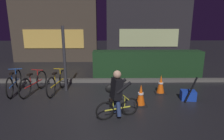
{
  "coord_description": "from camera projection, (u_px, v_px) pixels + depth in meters",
  "views": [
    {
      "loc": [
        0.12,
        -5.41,
        2.4
      ],
      "look_at": [
        0.2,
        0.6,
        0.9
      ],
      "focal_mm": 31.25,
      "sensor_mm": 36.0,
      "label": 1
    }
  ],
  "objects": [
    {
      "name": "storefront_left",
      "position": [
        54.0,
        22.0,
        11.52
      ],
      "size": [
        5.05,
        0.54,
        4.74
      ],
      "color": "#42382D",
      "rests_on": "ground"
    },
    {
      "name": "parked_bike_left_mid",
      "position": [
        34.0,
        83.0,
        6.65
      ],
      "size": [
        0.48,
        1.63,
        0.76
      ],
      "rotation": [
        0.0,
        0.0,
        1.36
      ],
      "color": "black",
      "rests_on": "ground"
    },
    {
      "name": "parked_bike_leftmost",
      "position": [
        14.0,
        83.0,
        6.68
      ],
      "size": [
        0.46,
        1.7,
        0.79
      ],
      "rotation": [
        0.0,
        0.0,
        1.74
      ],
      "color": "black",
      "rests_on": "ground"
    },
    {
      "name": "cyclist",
      "position": [
        116.0,
        94.0,
        4.88
      ],
      "size": [
        1.12,
        0.52,
        1.25
      ],
      "rotation": [
        0.0,
        0.0,
        0.37
      ],
      "color": "black",
      "rests_on": "ground"
    },
    {
      "name": "closed_umbrella",
      "position": [
        191.0,
        90.0,
        5.81
      ],
      "size": [
        0.33,
        0.08,
        0.82
      ],
      "primitive_type": "cylinder",
      "rotation": [
        0.0,
        0.34,
        6.21
      ],
      "color": "black",
      "rests_on": "ground"
    },
    {
      "name": "parked_bike_center_left",
      "position": [
        57.0,
        82.0,
        6.73
      ],
      "size": [
        0.46,
        1.68,
        0.78
      ],
      "rotation": [
        0.0,
        0.0,
        1.42
      ],
      "color": "black",
      "rests_on": "ground"
    },
    {
      "name": "sidewalk_curb",
      "position": [
        107.0,
        80.0,
        7.95
      ],
      "size": [
        12.0,
        0.24,
        0.12
      ],
      "primitive_type": "cube",
      "color": "#56544F",
      "rests_on": "ground"
    },
    {
      "name": "hedge_row",
      "position": [
        147.0,
        63.0,
        8.72
      ],
      "size": [
        4.8,
        0.7,
        1.15
      ],
      "primitive_type": "cube",
      "color": "#19381C",
      "rests_on": "ground"
    },
    {
      "name": "blue_crate",
      "position": [
        188.0,
        95.0,
        6.12
      ],
      "size": [
        0.48,
        0.37,
        0.3
      ],
      "primitive_type": "cube",
      "rotation": [
        0.0,
        0.0,
        -0.12
      ],
      "color": "#193DB7",
      "rests_on": "ground"
    },
    {
      "name": "storefront_right",
      "position": [
        149.0,
        25.0,
        12.32
      ],
      "size": [
        5.3,
        0.54,
        4.35
      ],
      "color": "#262328",
      "rests_on": "ground"
    },
    {
      "name": "ground_plane",
      "position": [
        106.0,
        104.0,
        5.83
      ],
      "size": [
        40.0,
        40.0,
        0.0
      ],
      "primitive_type": "plane",
      "color": "black"
    },
    {
      "name": "traffic_cone_near",
      "position": [
        141.0,
        95.0,
        5.67
      ],
      "size": [
        0.36,
        0.36,
        0.64
      ],
      "color": "black",
      "rests_on": "ground"
    },
    {
      "name": "traffic_cone_far",
      "position": [
        161.0,
        85.0,
        6.62
      ],
      "size": [
        0.36,
        0.36,
        0.65
      ],
      "color": "black",
      "rests_on": "ground"
    },
    {
      "name": "street_post",
      "position": [
        64.0,
        59.0,
        6.7
      ],
      "size": [
        0.1,
        0.1,
        2.26
      ],
      "primitive_type": "cylinder",
      "color": "#2D2D33",
      "rests_on": "ground"
    }
  ]
}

